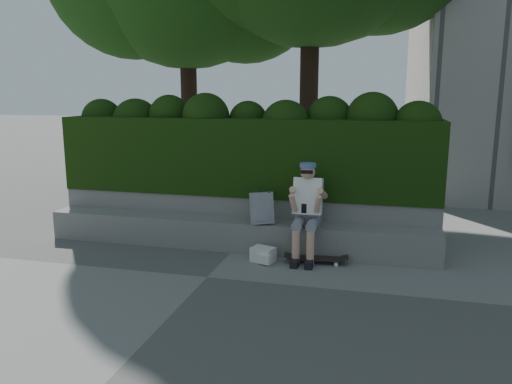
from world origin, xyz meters
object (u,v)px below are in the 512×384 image
(person, at_px, (307,207))
(backpack_plaid, at_px, (262,208))
(backpack_ground, at_px, (263,254))
(skateboard, at_px, (316,259))

(person, xyz_separation_m, backpack_plaid, (-0.68, 0.08, -0.07))
(backpack_plaid, distance_m, backpack_ground, 0.70)
(person, relative_size, backpack_plaid, 2.97)
(person, distance_m, skateboard, 0.73)
(skateboard, xyz_separation_m, backpack_plaid, (-0.84, 0.27, 0.61))
(person, height_order, skateboard, person)
(backpack_ground, bearing_deg, person, 44.70)
(backpack_plaid, height_order, backpack_ground, backpack_plaid)
(skateboard, relative_size, backpack_plaid, 1.74)
(backpack_plaid, bearing_deg, skateboard, -47.42)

